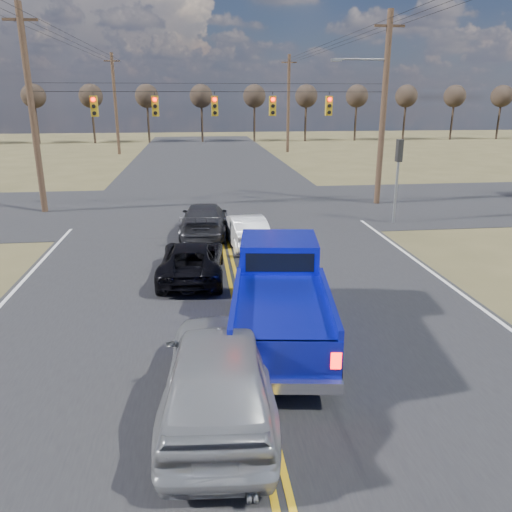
{
  "coord_description": "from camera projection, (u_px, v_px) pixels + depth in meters",
  "views": [
    {
      "loc": [
        -1.1,
        -8.72,
        5.72
      ],
      "look_at": [
        0.49,
        4.43,
        1.5
      ],
      "focal_mm": 35.0,
      "sensor_mm": 36.0,
      "label": 1
    }
  ],
  "objects": [
    {
      "name": "road_main",
      "position": [
        227.0,
        250.0,
        19.57
      ],
      "size": [
        14.0,
        120.0,
        0.02
      ],
      "primitive_type": "cube",
      "color": "#28282B",
      "rests_on": "ground"
    },
    {
      "name": "dgrey_car_queue",
      "position": [
        204.0,
        219.0,
        21.53
      ],
      "size": [
        2.28,
        4.89,
        1.38
      ],
      "primitive_type": "imported",
      "rotation": [
        0.0,
        0.0,
        3.07
      ],
      "color": "#303034",
      "rests_on": "ground"
    },
    {
      "name": "pickup_truck",
      "position": [
        280.0,
        298.0,
        12.11
      ],
      "size": [
        2.98,
        6.13,
        2.21
      ],
      "rotation": [
        0.0,
        0.0,
        -0.14
      ],
      "color": "black",
      "rests_on": "ground"
    },
    {
      "name": "treeline",
      "position": [
        209.0,
        98.0,
        33.89
      ],
      "size": [
        87.0,
        117.8,
        7.4
      ],
      "color": "#33261C",
      "rests_on": "ground"
    },
    {
      "name": "black_suv",
      "position": [
        192.0,
        260.0,
        16.44
      ],
      "size": [
        2.27,
        4.48,
        1.21
      ],
      "primitive_type": "imported",
      "rotation": [
        0.0,
        0.0,
        3.08
      ],
      "color": "black",
      "rests_on": "ground"
    },
    {
      "name": "ground",
      "position": [
        258.0,
        393.0,
        10.11
      ],
      "size": [
        160.0,
        160.0,
        0.0
      ],
      "primitive_type": "plane",
      "color": "brown",
      "rests_on": "ground"
    },
    {
      "name": "white_car_queue",
      "position": [
        245.0,
        230.0,
        20.1
      ],
      "size": [
        1.78,
        3.97,
        1.27
      ],
      "primitive_type": "imported",
      "rotation": [
        0.0,
        0.0,
        3.26
      ],
      "color": "silver",
      "rests_on": "ground"
    },
    {
      "name": "signal_gantry",
      "position": [
        225.0,
        111.0,
        25.46
      ],
      "size": [
        19.6,
        4.83,
        10.0
      ],
      "color": "#473323",
      "rests_on": "ground"
    },
    {
      "name": "utility_poles",
      "position": [
        216.0,
        108.0,
        24.61
      ],
      "size": [
        19.6,
        58.32,
        10.0
      ],
      "color": "#473323",
      "rests_on": "ground"
    },
    {
      "name": "road_cross",
      "position": [
        217.0,
        208.0,
        27.14
      ],
      "size": [
        120.0,
        12.0,
        0.02
      ],
      "primitive_type": "cube",
      "color": "#28282B",
      "rests_on": "ground"
    },
    {
      "name": "silver_suv",
      "position": [
        219.0,
        371.0,
        9.26
      ],
      "size": [
        2.42,
        5.26,
        1.75
      ],
      "primitive_type": "imported",
      "rotation": [
        0.0,
        0.0,
        3.07
      ],
      "color": "#979A9E",
      "rests_on": "ground"
    }
  ]
}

